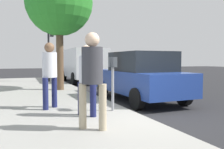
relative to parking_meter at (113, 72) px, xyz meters
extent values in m
plane|color=#232326|center=(-0.86, -0.48, -1.17)|extent=(80.00, 80.00, 0.00)
cube|color=gray|center=(-0.86, 2.52, -1.09)|extent=(28.00, 6.00, 0.15)
cylinder|color=gray|center=(0.00, 0.00, -0.44)|extent=(0.07, 0.07, 1.15)
cube|color=#383D42|center=(-0.10, 0.00, 0.26)|extent=(0.16, 0.11, 0.26)
cube|color=#383D42|center=(0.10, 0.00, 0.26)|extent=(0.16, 0.11, 0.26)
cube|color=#268C33|center=(-0.10, -0.06, 0.28)|extent=(0.10, 0.01, 0.10)
cube|color=#268C33|center=(0.10, -0.06, 0.28)|extent=(0.10, 0.01, 0.10)
cylinder|color=#191E4C|center=(-0.15, 0.90, -0.62)|extent=(0.15, 0.15, 0.80)
cylinder|color=#191E4C|center=(-0.45, 0.68, -0.62)|extent=(0.15, 0.15, 0.80)
cylinder|color=silver|center=(-0.30, 0.79, 0.10)|extent=(0.37, 0.37, 0.63)
sphere|color=beige|center=(-0.30, 0.79, 0.55)|extent=(0.25, 0.25, 0.25)
cylinder|color=tan|center=(-1.31, 1.17, -0.58)|extent=(0.15, 0.15, 0.88)
cylinder|color=tan|center=(-1.55, 0.84, -0.58)|extent=(0.15, 0.15, 0.88)
cylinder|color=#333338|center=(-1.43, 1.00, 0.21)|extent=(0.40, 0.40, 0.70)
sphere|color=beige|center=(-1.43, 1.00, 0.70)|extent=(0.28, 0.28, 0.28)
cylinder|color=#191E4C|center=(1.07, 1.35, -0.59)|extent=(0.15, 0.15, 0.86)
cylinder|color=#191E4C|center=(0.78, 1.62, -0.59)|extent=(0.15, 0.15, 0.86)
cylinder|color=silver|center=(0.92, 1.48, 0.18)|extent=(0.39, 0.39, 0.68)
sphere|color=brown|center=(0.92, 1.48, 0.66)|extent=(0.27, 0.27, 0.27)
cube|color=navy|center=(1.94, -1.83, -0.46)|extent=(4.43, 1.91, 0.76)
cube|color=black|center=(1.74, -1.83, 0.26)|extent=(2.23, 1.73, 0.68)
cylinder|color=black|center=(3.35, -0.93, -0.84)|extent=(0.66, 0.23, 0.66)
cylinder|color=black|center=(3.38, -2.68, -0.84)|extent=(0.66, 0.23, 0.66)
cylinder|color=black|center=(0.49, -0.98, -0.84)|extent=(0.66, 0.23, 0.66)
cylinder|color=black|center=(0.52, -2.73, -0.84)|extent=(0.66, 0.23, 0.66)
cube|color=silver|center=(9.74, -1.83, 0.11)|extent=(5.24, 2.11, 1.80)
cylinder|color=black|center=(11.45, -0.91, -0.79)|extent=(0.76, 0.24, 0.76)
cylinder|color=black|center=(11.41, -2.81, -0.79)|extent=(0.76, 0.24, 0.76)
cylinder|color=black|center=(8.07, -0.84, -0.79)|extent=(0.76, 0.24, 0.76)
cylinder|color=black|center=(8.03, -2.74, -0.79)|extent=(0.76, 0.24, 0.76)
cylinder|color=brown|center=(5.05, 0.48, 0.48)|extent=(0.32, 0.32, 3.00)
sphere|color=#2B8528|center=(5.05, 0.48, 2.87)|extent=(2.95, 2.95, 2.95)
cylinder|color=black|center=(9.47, 0.40, 0.78)|extent=(0.12, 0.12, 3.60)
cube|color=black|center=(9.47, 0.20, 2.13)|extent=(0.24, 0.20, 0.76)
sphere|color=red|center=(9.47, 0.09, 2.37)|extent=(0.14, 0.14, 0.14)
sphere|color=orange|center=(9.47, 0.09, 2.13)|extent=(0.14, 0.14, 0.14)
sphere|color=green|center=(9.47, 0.09, 1.89)|extent=(0.14, 0.14, 0.14)
camera|label=1|loc=(-5.79, 2.37, 0.32)|focal=38.58mm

